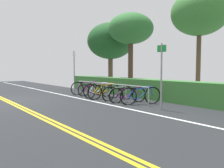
{
  "coord_description": "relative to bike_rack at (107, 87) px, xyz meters",
  "views": [
    {
      "loc": [
        11.28,
        -2.44,
        1.48
      ],
      "look_at": [
        3.44,
        3.53,
        0.8
      ],
      "focal_mm": 36.72,
      "sensor_mm": 36.0,
      "label": 1
    }
  ],
  "objects": [
    {
      "name": "tree_mid",
      "position": [
        -1.47,
        2.82,
        3.24
      ],
      "size": [
        2.72,
        2.72,
        4.77
      ],
      "color": "#473323",
      "rests_on": "ground_plane"
    },
    {
      "name": "tree_far_right",
      "position": [
        2.45,
        3.82,
        3.59
      ],
      "size": [
        2.77,
        2.77,
        5.28
      ],
      "color": "brown",
      "rests_on": "ground_plane"
    },
    {
      "name": "hedge_backdrop",
      "position": [
        1.5,
        1.71,
        -0.1
      ],
      "size": [
        14.47,
        0.86,
        0.93
      ],
      "primitive_type": "cube",
      "color": "#387533",
      "rests_on": "ground_plane"
    },
    {
      "name": "sign_post_far",
      "position": [
        3.56,
        -0.23,
        0.84
      ],
      "size": [
        0.36,
        0.06,
        2.35
      ],
      "color": "gray",
      "rests_on": "ground_plane"
    },
    {
      "name": "sign_post_near",
      "position": [
        -3.35,
        -0.0,
        0.93
      ],
      "size": [
        0.36,
        0.06,
        2.51
      ],
      "color": "gray",
      "rests_on": "ground_plane"
    },
    {
      "name": "centre_line_yellow_inner",
      "position": [
        -2.36,
        -4.14,
        -0.56
      ],
      "size": [
        29.42,
        0.1,
        0.0
      ],
      "primitive_type": "cube",
      "color": "gold",
      "rests_on": "ground_plane"
    },
    {
      "name": "bicycle_4",
      "position": [
        0.7,
        0.09,
        -0.24
      ],
      "size": [
        0.46,
        1.78,
        0.7
      ],
      "color": "black",
      "rests_on": "ground_plane"
    },
    {
      "name": "bike_lane_stripe_white",
      "position": [
        -2.36,
        -1.04,
        -0.56
      ],
      "size": [
        29.42,
        0.12,
        0.0
      ],
      "primitive_type": "cube",
      "color": "white",
      "rests_on": "ground_plane"
    },
    {
      "name": "bicycle_3",
      "position": [
        -0.06,
        -0.14,
        -0.2
      ],
      "size": [
        0.46,
        1.82,
        0.77
      ],
      "color": "black",
      "rests_on": "ground_plane"
    },
    {
      "name": "ground_plane",
      "position": [
        -2.36,
        -4.06,
        -0.59
      ],
      "size": [
        32.69,
        10.96,
        0.05
      ],
      "primitive_type": "cube",
      "color": "#232628"
    },
    {
      "name": "centre_line_yellow_outer",
      "position": [
        -2.36,
        -3.98,
        -0.56
      ],
      "size": [
        29.42,
        0.1,
        0.0
      ],
      "primitive_type": "cube",
      "color": "gold",
      "rests_on": "ground_plane"
    },
    {
      "name": "bike_rack",
      "position": [
        0.0,
        0.0,
        0.0
      ],
      "size": [
        5.52,
        0.05,
        0.76
      ],
      "color": "#9EA0A5",
      "rests_on": "ground_plane"
    },
    {
      "name": "bicycle_5",
      "position": [
        1.51,
        -0.0,
        -0.24
      ],
      "size": [
        0.62,
        1.72,
        0.7
      ],
      "color": "black",
      "rests_on": "ground_plane"
    },
    {
      "name": "tree_near_left",
      "position": [
        -4.14,
        3.31,
        2.81
      ],
      "size": [
        3.27,
        3.27,
        4.67
      ],
      "color": "brown",
      "rests_on": "ground_plane"
    },
    {
      "name": "bicycle_0",
      "position": [
        -2.21,
        0.13,
        -0.2
      ],
      "size": [
        0.46,
        1.81,
        0.78
      ],
      "color": "black",
      "rests_on": "ground_plane"
    },
    {
      "name": "bicycle_2",
      "position": [
        -0.7,
        -0.05,
        -0.21
      ],
      "size": [
        0.46,
        1.83,
        0.77
      ],
      "color": "black",
      "rests_on": "ground_plane"
    },
    {
      "name": "bicycle_6",
      "position": [
        2.21,
        0.08,
        -0.21
      ],
      "size": [
        0.7,
        1.73,
        0.76
      ],
      "color": "black",
      "rests_on": "ground_plane"
    },
    {
      "name": "bicycle_1",
      "position": [
        -1.53,
        0.09,
        -0.25
      ],
      "size": [
        0.52,
        1.58,
        0.68
      ],
      "color": "black",
      "rests_on": "ground_plane"
    }
  ]
}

